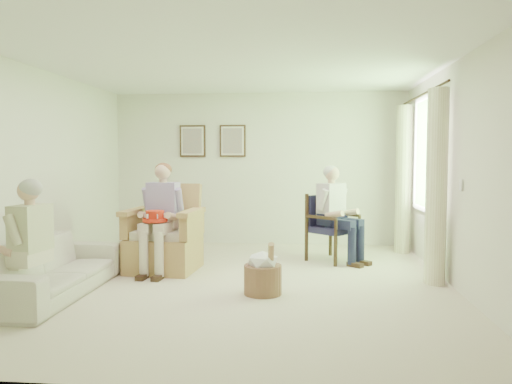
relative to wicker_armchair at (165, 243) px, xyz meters
The scene contains 19 objects.
floor 1.28m from the wicker_armchair, 29.70° to the right, with size 5.50×5.50×0.00m, color beige.
back_wall 2.57m from the wicker_armchair, 63.58° to the left, with size 5.00×0.04×2.60m, color silver.
front_wall 3.64m from the wicker_armchair, 72.40° to the right, with size 5.00×0.04×2.60m, color silver.
left_wall 1.82m from the wicker_armchair, 157.07° to the right, with size 0.04×5.50×2.60m, color silver.
right_wall 3.74m from the wicker_armchair, ahead, with size 0.04×5.50×2.60m, color silver.
ceiling 2.55m from the wicker_armchair, 29.70° to the right, with size 5.00×5.50×0.02m, color white.
window 3.78m from the wicker_armchair, ahead, with size 0.13×2.50×1.63m.
curtain_left 3.51m from the wicker_armchair, ahead, with size 0.34×0.34×2.30m, color beige.
curtain_right 3.82m from the wicker_armchair, 24.86° to the left, with size 0.34×0.34×2.30m, color beige.
framed_print_left 2.54m from the wicker_armchair, 92.32° to the left, with size 0.45×0.05×0.55m.
framed_print_right 2.61m from the wicker_armchair, 73.71° to the left, with size 0.45×0.05×0.55m.
wicker_armchair is the anchor object (origin of this frame).
wood_armchair 2.44m from the wicker_armchair, 21.47° to the left, with size 0.61×0.58×0.95m.
sofa 1.59m from the wicker_armchair, 123.92° to the right, with size 0.80×2.05×0.60m, color beige.
person_wicker 0.49m from the wicker_armchair, 90.00° to the right, with size 0.40×0.63×1.40m.
person_dark 2.42m from the wicker_armchair, 17.95° to the left, with size 0.40×0.63×1.35m.
person_sofa 2.05m from the wicker_armchair, 115.97° to the right, with size 0.42×0.62×1.26m.
red_hat 0.52m from the wicker_armchair, 93.32° to the right, with size 0.31×0.31×0.14m.
hatbox 1.76m from the wicker_armchair, 37.15° to the right, with size 0.51×0.51×0.61m.
Camera 1 is at (0.77, -5.82, 1.50)m, focal length 35.00 mm.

